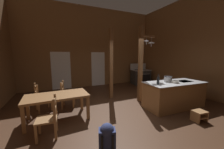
# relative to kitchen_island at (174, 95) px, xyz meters

# --- Properties ---
(ground_plane) EXTENTS (8.55, 9.11, 0.10)m
(ground_plane) POSITION_rel_kitchen_island_xyz_m (-1.81, 0.22, -0.51)
(ground_plane) COLOR #422819
(wall_back) EXTENTS (8.55, 0.14, 4.62)m
(wall_back) POSITION_rel_kitchen_island_xyz_m (-1.81, 4.44, 1.85)
(wall_back) COLOR brown
(wall_back) RESTS_ON ground_plane
(wall_right) EXTENTS (0.14, 9.11, 4.62)m
(wall_right) POSITION_rel_kitchen_island_xyz_m (2.13, 0.22, 1.85)
(wall_right) COLOR brown
(wall_right) RESTS_ON ground_plane
(glazed_door_back_left) EXTENTS (1.00, 0.01, 2.05)m
(glazed_door_back_left) POSITION_rel_kitchen_island_xyz_m (-3.55, 4.37, 0.56)
(glazed_door_back_left) COLOR white
(glazed_door_back_left) RESTS_ON ground_plane
(glazed_panel_back_right) EXTENTS (0.84, 0.01, 2.05)m
(glazed_panel_back_right) POSITION_rel_kitchen_island_xyz_m (-1.42, 4.37, 0.56)
(glazed_panel_back_right) COLOR white
(glazed_panel_back_right) RESTS_ON ground_plane
(kitchen_island) EXTENTS (2.20, 1.05, 0.93)m
(kitchen_island) POSITION_rel_kitchen_island_xyz_m (0.00, 0.00, 0.00)
(kitchen_island) COLOR olive
(kitchen_island) RESTS_ON ground_plane
(stove_range) EXTENTS (1.22, 0.93, 1.32)m
(stove_range) POSITION_rel_kitchen_island_xyz_m (1.23, 3.64, 0.02)
(stove_range) COLOR #2F2F2F
(stove_range) RESTS_ON ground_plane
(support_post_with_pot_rack) EXTENTS (0.68, 0.25, 2.97)m
(support_post_with_pot_rack) POSITION_rel_kitchen_island_xyz_m (-0.70, 1.03, 1.13)
(support_post_with_pot_rack) COLOR brown
(support_post_with_pot_rack) RESTS_ON ground_plane
(support_post_center) EXTENTS (0.14, 0.14, 2.97)m
(support_post_center) POSITION_rel_kitchen_island_xyz_m (-1.67, 1.82, 1.02)
(support_post_center) COLOR brown
(support_post_center) RESTS_ON ground_plane
(step_stool) EXTENTS (0.39, 0.31, 0.30)m
(step_stool) POSITION_rel_kitchen_island_xyz_m (-0.17, -1.04, -0.28)
(step_stool) COLOR #9E7044
(step_stool) RESTS_ON ground_plane
(dining_table) EXTENTS (1.74, 0.98, 0.74)m
(dining_table) POSITION_rel_kitchen_island_xyz_m (-3.85, 0.73, 0.19)
(dining_table) COLOR olive
(dining_table) RESTS_ON ground_plane
(ladderback_chair_near_window) EXTENTS (0.52, 0.52, 0.95)m
(ladderback_chair_near_window) POSITION_rel_kitchen_island_xyz_m (-3.53, 1.59, -0.01)
(ladderback_chair_near_window) COLOR #9E7044
(ladderback_chair_near_window) RESTS_ON ground_plane
(ladderback_chair_by_post) EXTENTS (0.54, 0.54, 0.95)m
(ladderback_chair_by_post) POSITION_rel_kitchen_island_xyz_m (-4.33, 1.57, -0.01)
(ladderback_chair_by_post) COLOR #9E7044
(ladderback_chair_by_post) RESTS_ON ground_plane
(ladderback_chair_at_table_end) EXTENTS (0.47, 0.47, 0.95)m
(ladderback_chair_at_table_end) POSITION_rel_kitchen_island_xyz_m (-4.05, -0.08, -0.01)
(ladderback_chair_at_table_end) COLOR #9E7044
(ladderback_chair_at_table_end) RESTS_ON ground_plane
(backpack) EXTENTS (0.37, 0.36, 0.60)m
(backpack) POSITION_rel_kitchen_island_xyz_m (-3.02, -1.08, -0.15)
(backpack) COLOR navy
(backpack) RESTS_ON ground_plane
(stockpot_on_counter) EXTENTS (0.35, 0.28, 0.19)m
(stockpot_on_counter) POSITION_rel_kitchen_island_xyz_m (-0.16, 0.15, 0.56)
(stockpot_on_counter) COLOR #B7BABF
(stockpot_on_counter) RESTS_ON kitchen_island
(mixing_bowl_on_counter) EXTENTS (0.23, 0.23, 0.08)m
(mixing_bowl_on_counter) POSITION_rel_kitchen_island_xyz_m (-0.10, -0.11, 0.50)
(mixing_bowl_on_counter) COLOR silver
(mixing_bowl_on_counter) RESTS_ON kitchen_island
(bottle_tall_on_counter) EXTENTS (0.08, 0.08, 0.34)m
(bottle_tall_on_counter) POSITION_rel_kitchen_island_xyz_m (-0.80, -0.03, 0.60)
(bottle_tall_on_counter) COLOR #1E2328
(bottle_tall_on_counter) RESTS_ON kitchen_island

